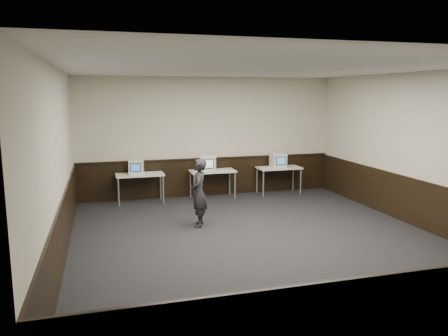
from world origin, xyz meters
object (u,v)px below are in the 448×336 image
object	(u,v)px
desk_right	(279,170)
emac_center	(208,163)
desk_center	(212,173)
desk_left	(140,177)
emac_right	(278,160)
person	(199,193)
emac_left	(136,167)

from	to	relation	value
desk_right	emac_center	xyz separation A→B (m)	(-2.02, -0.05, 0.27)
desk_center	desk_left	bearing A→B (deg)	180.00
desk_left	emac_right	distance (m)	3.77
person	desk_right	bearing A→B (deg)	147.29
emac_left	emac_center	size ratio (longest dim) A/B	0.84
desk_left	emac_left	distance (m)	0.26
emac_center	emac_right	world-z (taller)	emac_center
desk_center	emac_center	distance (m)	0.30
emac_left	person	world-z (taller)	person
desk_left	person	world-z (taller)	person
desk_center	desk_right	bearing A→B (deg)	0.00
desk_left	person	xyz separation A→B (m)	(1.00, -2.37, 0.04)
desk_left	desk_right	xyz separation A→B (m)	(3.80, 0.00, 0.00)
desk_center	emac_left	world-z (taller)	emac_left
desk_right	emac_right	world-z (taller)	emac_right
desk_left	person	size ratio (longest dim) A/B	0.84
desk_center	emac_left	xyz separation A→B (m)	(-1.98, 0.03, 0.25)
desk_right	emac_right	distance (m)	0.27
desk_center	emac_left	bearing A→B (deg)	179.10
emac_left	emac_right	bearing A→B (deg)	10.09
desk_center	emac_right	distance (m)	1.88
desk_left	emac_left	xyz separation A→B (m)	(-0.08, 0.03, 0.25)
emac_center	person	xyz separation A→B (m)	(-0.78, -2.32, -0.24)
emac_center	emac_right	size ratio (longest dim) A/B	1.22
emac_left	desk_center	bearing A→B (deg)	10.15
emac_left	emac_center	bearing A→B (deg)	8.66
desk_center	person	size ratio (longest dim) A/B	0.84
person	emac_center	bearing A→B (deg)	178.53
desk_left	emac_center	bearing A→B (deg)	-1.49
desk_center	emac_center	size ratio (longest dim) A/B	2.33
desk_left	desk_center	size ratio (longest dim) A/B	1.00
desk_left	desk_center	bearing A→B (deg)	0.00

